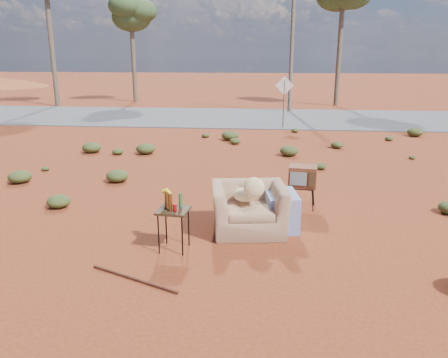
# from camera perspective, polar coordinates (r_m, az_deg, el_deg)

# --- Properties ---
(ground) EXTENTS (140.00, 140.00, 0.00)m
(ground) POSITION_cam_1_polar(r_m,az_deg,el_deg) (7.49, -1.25, -8.09)
(ground) COLOR maroon
(ground) RESTS_ON ground
(highway) EXTENTS (140.00, 7.00, 0.04)m
(highway) POSITION_cam_1_polar(r_m,az_deg,el_deg) (22.01, 3.53, 8.02)
(highway) COLOR #565659
(highway) RESTS_ON ground
(armchair) EXTENTS (1.61, 1.18, 1.13)m
(armchair) POSITION_cam_1_polar(r_m,az_deg,el_deg) (7.77, 4.08, -3.05)
(armchair) COLOR #9A7154
(armchair) RESTS_ON ground
(tv_unit) EXTENTS (0.60, 0.52, 0.88)m
(tv_unit) POSITION_cam_1_polar(r_m,az_deg,el_deg) (9.00, 10.26, 0.27)
(tv_unit) COLOR black
(tv_unit) RESTS_ON ground
(side_table) EXTENTS (0.52, 0.52, 0.98)m
(side_table) POSITION_cam_1_polar(r_m,az_deg,el_deg) (7.00, -6.84, -3.66)
(side_table) COLOR #352513
(side_table) RESTS_ON ground
(rusty_bar) EXTENTS (1.41, 0.65, 0.04)m
(rusty_bar) POSITION_cam_1_polar(r_m,az_deg,el_deg) (6.41, -11.71, -12.64)
(rusty_bar) COLOR #512215
(rusty_bar) RESTS_ON ground
(road_sign) EXTENTS (0.78, 0.06, 2.19)m
(road_sign) POSITION_cam_1_polar(r_m,az_deg,el_deg) (18.86, 7.87, 11.10)
(road_sign) COLOR brown
(road_sign) RESTS_ON ground
(eucalyptus_near_left) EXTENTS (3.20, 3.20, 6.60)m
(eucalyptus_near_left) POSITION_cam_1_polar(r_m,az_deg,el_deg) (30.21, -12.04, 20.19)
(eucalyptus_near_left) COLOR brown
(eucalyptus_near_left) RESTS_ON ground
(utility_pole_center) EXTENTS (1.40, 0.20, 8.00)m
(utility_pole_center) POSITION_cam_1_polar(r_m,az_deg,el_deg) (24.34, 8.92, 18.36)
(utility_pole_center) COLOR brown
(utility_pole_center) RESTS_ON ground
(scrub_patch) EXTENTS (17.49, 8.07, 0.33)m
(scrub_patch) POSITION_cam_1_polar(r_m,az_deg,el_deg) (11.69, -2.65, 1.52)
(scrub_patch) COLOR #3F4E22
(scrub_patch) RESTS_ON ground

